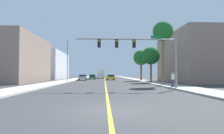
# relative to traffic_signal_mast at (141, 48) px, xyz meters

# --- Properties ---
(ground) EXTENTS (192.00, 192.00, 0.00)m
(ground) POSITION_rel_traffic_signal_mast_xyz_m (-3.53, 31.44, -4.23)
(ground) COLOR #38383A
(sidewalk_left) EXTENTS (3.27, 168.00, 0.15)m
(sidewalk_left) POSITION_rel_traffic_signal_mast_xyz_m (-11.93, 31.44, -4.16)
(sidewalk_left) COLOR beige
(sidewalk_left) RESTS_ON ground
(sidewalk_right) EXTENTS (3.27, 168.00, 0.15)m
(sidewalk_right) POSITION_rel_traffic_signal_mast_xyz_m (4.88, 31.44, -4.16)
(sidewalk_right) COLOR #9E9B93
(sidewalk_right) RESTS_ON ground
(lane_marking_center) EXTENTS (0.16, 144.00, 0.01)m
(lane_marking_center) POSITION_rel_traffic_signal_mast_xyz_m (-3.53, 31.44, -4.23)
(lane_marking_center) COLOR yellow
(lane_marking_center) RESTS_ON ground
(building_left_near) EXTENTS (10.61, 15.79, 8.56)m
(building_left_near) POSITION_rel_traffic_signal_mast_xyz_m (-21.22, 16.23, 0.05)
(building_left_near) COLOR gray
(building_left_near) RESTS_ON ground
(building_left_far) EXTENTS (16.48, 17.60, 7.98)m
(building_left_far) POSITION_rel_traffic_signal_mast_xyz_m (-24.15, 37.03, -0.25)
(building_left_far) COLOR silver
(building_left_far) RESTS_ON ground
(building_right_near) EXTENTS (14.23, 16.53, 9.31)m
(building_right_near) POSITION_rel_traffic_signal_mast_xyz_m (15.98, 16.30, 0.42)
(building_right_near) COLOR gray
(building_right_near) RESTS_ON ground
(traffic_signal_mast) EXTENTS (10.28, 0.36, 5.52)m
(traffic_signal_mast) POSITION_rel_traffic_signal_mast_xyz_m (0.00, 0.00, 0.00)
(traffic_signal_mast) COLOR gray
(traffic_signal_mast) RESTS_ON sidewalk_right
(street_lamp) EXTENTS (0.56, 0.28, 7.93)m
(street_lamp) POSITION_rel_traffic_signal_mast_xyz_m (-10.80, 17.27, 0.31)
(street_lamp) COLOR gray
(street_lamp) RESTS_ON sidewalk_left
(palm_near) EXTENTS (2.69, 2.69, 8.50)m
(palm_near) POSITION_rel_traffic_signal_mast_xyz_m (4.15, 5.69, 2.93)
(palm_near) COLOR brown
(palm_near) RESTS_ON sidewalk_right
(palm_mid) EXTENTS (3.19, 3.19, 6.30)m
(palm_mid) POSITION_rel_traffic_signal_mast_xyz_m (4.69, 14.27, 0.58)
(palm_mid) COLOR brown
(palm_mid) RESTS_ON sidewalk_right
(palm_far) EXTENTS (3.49, 3.49, 6.89)m
(palm_far) POSITION_rel_traffic_signal_mast_xyz_m (4.64, 22.85, 1.00)
(palm_far) COLOR brown
(palm_far) RESTS_ON sidewalk_right
(car_silver) EXTENTS (2.03, 4.19, 1.38)m
(car_silver) POSITION_rel_traffic_signal_mast_xyz_m (-8.92, 26.74, -3.50)
(car_silver) COLOR #BCBCC1
(car_silver) RESTS_ON ground
(car_green) EXTENTS (1.90, 4.34, 1.38)m
(car_green) POSITION_rel_traffic_signal_mast_xyz_m (-7.02, 34.53, -3.50)
(car_green) COLOR #196638
(car_green) RESTS_ON ground
(car_yellow) EXTENTS (2.05, 3.96, 1.37)m
(car_yellow) POSITION_rel_traffic_signal_mast_xyz_m (-2.04, 29.24, -3.51)
(car_yellow) COLOR gold
(car_yellow) RESTS_ON ground
(delivery_truck) EXTENTS (2.60, 8.03, 3.08)m
(delivery_truck) POSITION_rel_traffic_signal_mast_xyz_m (-4.86, 47.46, -2.59)
(delivery_truck) COLOR #194799
(delivery_truck) RESTS_ON ground
(pedestrian) EXTENTS (0.38, 0.38, 1.63)m
(pedestrian) POSITION_rel_traffic_signal_mast_xyz_m (3.88, 1.57, -3.27)
(pedestrian) COLOR #3F3859
(pedestrian) RESTS_ON sidewalk_right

